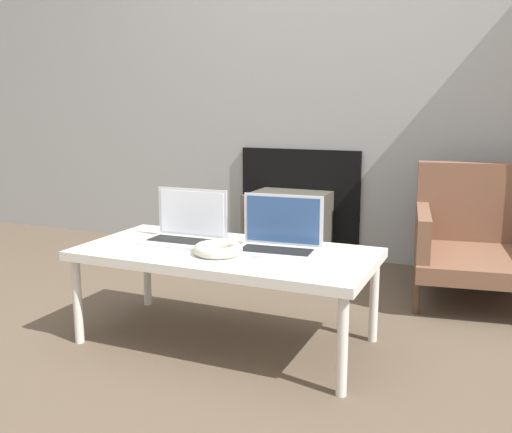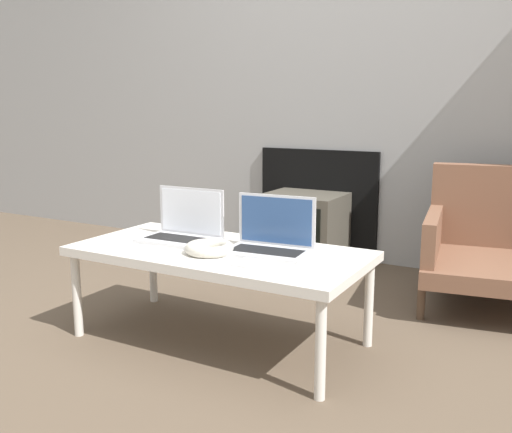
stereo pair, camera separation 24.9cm
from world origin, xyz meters
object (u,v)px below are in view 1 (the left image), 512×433
(tv, at_px, (288,228))
(armchair, at_px, (483,235))
(laptop_left, at_px, (186,230))
(phone, at_px, (261,262))
(headphones, at_px, (218,249))
(laptop_right, at_px, (279,240))

(tv, relative_size, armchair, 0.60)
(laptop_left, bearing_deg, phone, -24.80)
(headphones, bearing_deg, phone, -14.57)
(laptop_left, height_order, phone, laptop_left)
(headphones, relative_size, phone, 1.45)
(tv, bearing_deg, armchair, -11.06)
(phone, relative_size, armchair, 0.17)
(laptop_left, bearing_deg, tv, 87.81)
(headphones, xyz_separation_m, phone, (0.20, -0.05, -0.02))
(laptop_right, bearing_deg, headphones, -152.66)
(laptop_left, distance_m, phone, 0.45)
(laptop_left, bearing_deg, laptop_right, -1.50)
(laptop_left, height_order, laptop_right, same)
(laptop_right, relative_size, tv, 0.74)
(headphones, height_order, phone, headphones)
(phone, bearing_deg, headphones, 165.43)
(laptop_right, bearing_deg, tv, 103.47)
(laptop_left, xyz_separation_m, laptop_right, (0.41, -0.00, 0.00))
(laptop_right, xyz_separation_m, headphones, (-0.20, -0.13, -0.03))
(tv, bearing_deg, phone, -73.81)
(laptop_left, xyz_separation_m, phone, (0.41, -0.18, -0.05))
(armchair, bearing_deg, headphones, -138.20)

